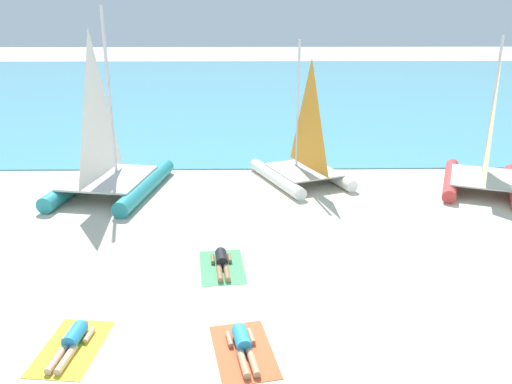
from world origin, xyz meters
TOP-DOWN VIEW (x-y plane):
  - ground_plane at (0.00, 10.00)m, footprint 120.00×120.00m
  - ocean_water at (0.00, 30.89)m, footprint 120.00×40.00m
  - sailboat_white at (1.80, 9.41)m, footprint 3.80×4.56m
  - sailboat_teal at (-5.05, 8.24)m, footprint 3.80×5.22m
  - sailboat_red at (8.09, 8.34)m, footprint 3.88×4.71m
  - towel_left at (-3.68, -0.72)m, footprint 1.29×2.00m
  - sunbather_left at (-3.67, -0.65)m, footprint 0.58×1.57m
  - towel_middle at (-0.90, 2.61)m, footprint 1.30×2.01m
  - sunbather_middle at (-0.90, 2.67)m, footprint 0.59×1.57m
  - towel_right at (-0.33, -0.87)m, footprint 1.44×2.08m
  - sunbather_right at (-0.34, -0.81)m, footprint 0.70×1.56m

SIDE VIEW (x-z plane):
  - ground_plane at x=0.00m, z-range 0.00..0.00m
  - towel_left at x=-3.68m, z-range 0.00..0.01m
  - towel_middle at x=-0.90m, z-range 0.00..0.01m
  - towel_right at x=-0.33m, z-range 0.00..0.01m
  - ocean_water at x=0.00m, z-range 0.00..0.05m
  - sunbather_left at x=-3.67m, z-range -0.02..0.28m
  - sunbather_middle at x=-0.90m, z-range -0.02..0.28m
  - sunbather_right at x=-0.34m, z-range -0.02..0.28m
  - sailboat_white at x=1.80m, z-range -1.79..3.30m
  - sailboat_red at x=8.09m, z-range -1.85..3.43m
  - sailboat_teal at x=-5.05m, z-range -2.19..4.05m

